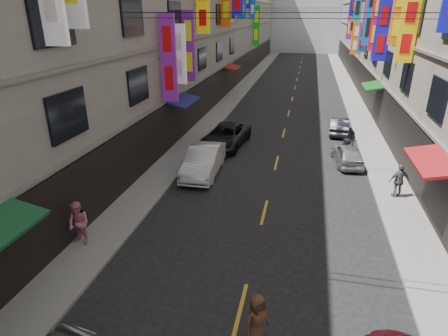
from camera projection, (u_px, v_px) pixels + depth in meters
The scene contains 13 objects.
sidewalk_left at pixel (235, 96), 39.44m from camera, with size 2.00×90.00×0.12m, color slate.
sidewalk_right at pixel (354, 101), 37.04m from camera, with size 2.00×90.00×0.12m, color slate.
street_awnings at pixel (261, 104), 22.95m from camera, with size 13.99×35.20×0.41m.
overhead_cables at pixel (292, 2), 24.05m from camera, with size 14.00×38.04×1.24m.
lane_markings at pixel (291, 105), 35.56m from camera, with size 0.12×80.20×0.01m.
scooter_far_right at pixel (348, 147), 23.30m from camera, with size 0.72×1.76×1.14m.
car_left_mid at pixel (204, 161), 20.33m from camera, with size 1.62×4.65×1.53m, color silver.
car_left_far at pixel (226, 136), 24.51m from camera, with size 2.34×5.08×1.41m, color black.
car_right_mid at pixel (347, 154), 21.69m from camera, with size 1.41×3.50×1.19m, color #B9B9BE.
car_right_far at pixel (339, 126), 27.13m from camera, with size 1.26×3.62×1.19m, color #23232A.
pedestrian_lfar at pixel (79, 224), 13.85m from camera, with size 0.84×0.58×1.74m, color #D16E8D.
pedestrian_rfar at pixel (399, 181), 17.48m from camera, with size 0.95×0.54×1.63m, color #525255.
pedestrian_crossing at pixel (257, 320), 9.81m from camera, with size 0.76×0.52×1.55m, color #4D2F1F.
Camera 1 is at (1.40, 3.36, 8.25)m, focal length 30.00 mm.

